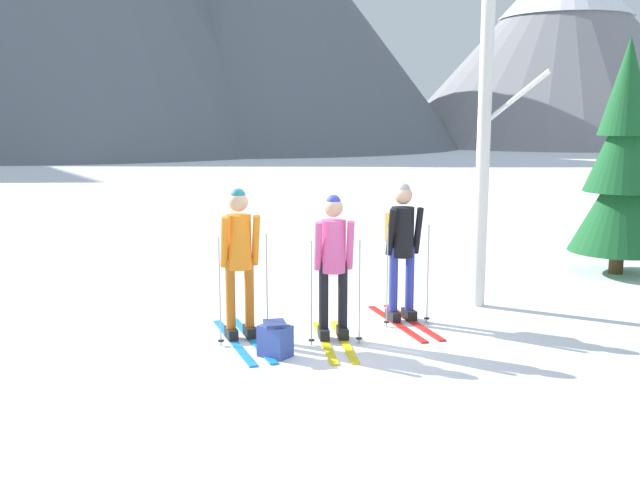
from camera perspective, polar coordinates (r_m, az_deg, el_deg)
name	(u,v)px	position (r m, az deg, el deg)	size (l,w,h in m)	color
ground_plane	(326,334)	(8.70, 0.44, -7.34)	(400.00, 400.00, 0.00)	white
skier_in_orange	(239,255)	(8.36, -6.30, -1.19)	(0.60, 1.82, 1.74)	#1E84D1
skier_in_pink	(333,262)	(8.28, 1.05, -1.72)	(0.61, 1.61, 1.67)	yellow
skier_in_black	(402,244)	(9.10, 6.37, -0.32)	(0.61, 1.68, 1.73)	red
pine_tree_near	(623,167)	(12.70, 22.43, 5.22)	(1.56, 1.56, 3.77)	#51381E
birch_tree_tall	(486,100)	(9.88, 12.78, 10.57)	(0.59, 0.89, 5.39)	silver
backpack_on_snow_front	(275,340)	(7.90, -3.50, -7.71)	(0.39, 0.40, 0.38)	#384C99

